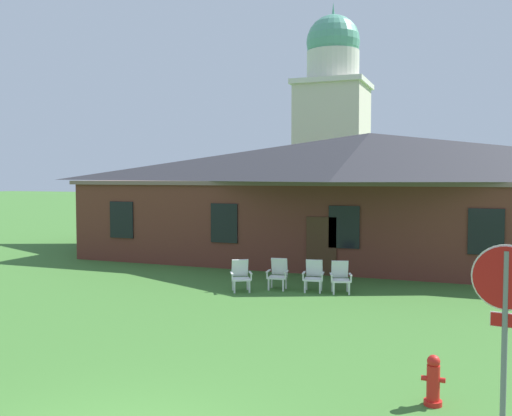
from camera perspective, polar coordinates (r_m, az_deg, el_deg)
brick_building at (r=24.83m, az=11.40°, el=1.36°), size 24.05×10.40×5.42m
dome_tower at (r=41.96m, az=7.78°, el=8.30°), size 5.18×5.18×16.15m
stop_sign at (r=7.51m, az=24.01°, el=-9.40°), size 0.80×0.16×2.72m
lawn_chair_by_porch at (r=17.46m, az=-1.58°, el=-6.80°), size 0.83×0.86×0.96m
lawn_chair_near_door at (r=17.76m, az=2.27°, el=-6.63°), size 0.69×0.72×0.96m
lawn_chair_left_end at (r=17.52m, az=5.88°, el=-6.78°), size 0.71×0.74×0.96m
lawn_chair_middle at (r=17.41m, az=8.57°, el=-6.87°), size 0.75×0.81×0.96m
fire_hydrant at (r=9.47m, az=17.57°, el=-16.45°), size 0.36×0.28×0.79m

